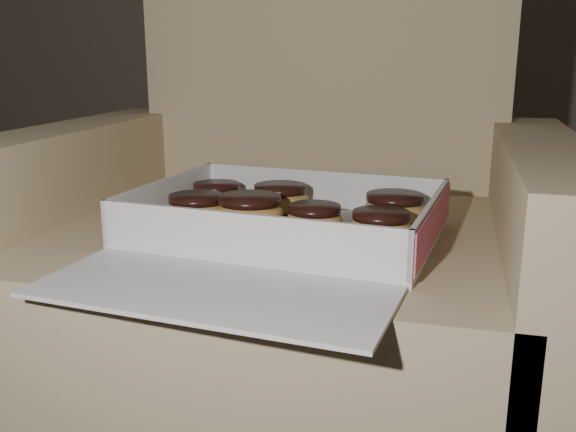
% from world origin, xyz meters
% --- Properties ---
extents(armchair, '(0.80, 0.68, 0.84)m').
position_xyz_m(armchair, '(0.53, 1.04, 0.26)').
color(armchair, tan).
rests_on(armchair, floor).
extents(bakery_box, '(0.42, 0.48, 0.06)m').
position_xyz_m(bakery_box, '(0.56, 0.88, 0.39)').
color(bakery_box, silver).
rests_on(bakery_box, armchair).
extents(donut_a, '(0.07, 0.07, 0.04)m').
position_xyz_m(donut_a, '(0.60, 0.91, 0.40)').
color(donut_a, gold).
rests_on(donut_a, bakery_box).
extents(donut_b, '(0.07, 0.07, 0.04)m').
position_xyz_m(donut_b, '(0.43, 1.01, 0.40)').
color(donut_b, gold).
rests_on(donut_b, bakery_box).
extents(donut_c, '(0.08, 0.08, 0.04)m').
position_xyz_m(donut_c, '(0.69, 0.98, 0.41)').
color(donut_c, gold).
rests_on(donut_c, bakery_box).
extents(donut_d, '(0.08, 0.08, 0.04)m').
position_xyz_m(donut_d, '(0.53, 1.01, 0.41)').
color(donut_d, gold).
rests_on(donut_d, bakery_box).
extents(donut_e, '(0.09, 0.09, 0.05)m').
position_xyz_m(donut_e, '(0.51, 0.91, 0.41)').
color(donut_e, gold).
rests_on(donut_e, bakery_box).
extents(donut_f, '(0.08, 0.08, 0.04)m').
position_xyz_m(donut_f, '(0.43, 0.92, 0.41)').
color(donut_f, gold).
rests_on(donut_f, bakery_box).
extents(donut_g, '(0.08, 0.08, 0.04)m').
position_xyz_m(donut_g, '(0.69, 0.90, 0.40)').
color(donut_g, gold).
rests_on(donut_g, bakery_box).
extents(crumb_a, '(0.01, 0.01, 0.00)m').
position_xyz_m(crumb_a, '(0.54, 0.80, 0.39)').
color(crumb_a, black).
rests_on(crumb_a, bakery_box).
extents(crumb_b, '(0.01, 0.01, 0.00)m').
position_xyz_m(crumb_b, '(0.43, 0.92, 0.39)').
color(crumb_b, black).
rests_on(crumb_b, bakery_box).
extents(crumb_c, '(0.01, 0.01, 0.00)m').
position_xyz_m(crumb_c, '(0.66, 0.84, 0.39)').
color(crumb_c, black).
rests_on(crumb_c, bakery_box).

